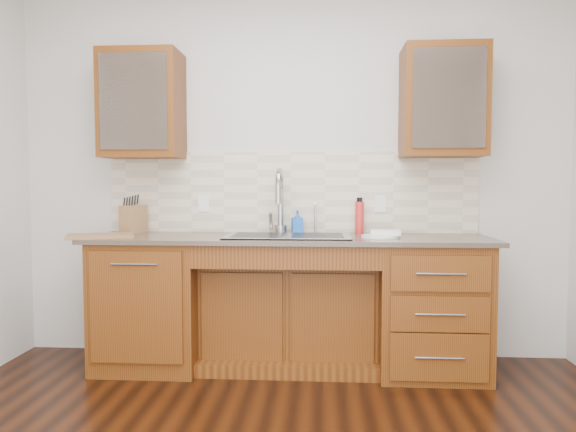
# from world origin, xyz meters

# --- Properties ---
(wall_back) EXTENTS (4.00, 0.10, 2.70)m
(wall_back) POSITION_xyz_m (0.00, 1.80, 1.35)
(wall_back) COLOR beige
(wall_back) RESTS_ON ground
(base_cabinet_left) EXTENTS (0.70, 0.62, 0.88)m
(base_cabinet_left) POSITION_xyz_m (-0.95, 1.44, 0.44)
(base_cabinet_left) COLOR #593014
(base_cabinet_left) RESTS_ON ground
(base_cabinet_center) EXTENTS (1.20, 0.44, 0.70)m
(base_cabinet_center) POSITION_xyz_m (0.00, 1.53, 0.35)
(base_cabinet_center) COLOR #593014
(base_cabinet_center) RESTS_ON ground
(base_cabinet_right) EXTENTS (0.70, 0.62, 0.88)m
(base_cabinet_right) POSITION_xyz_m (0.95, 1.44, 0.44)
(base_cabinet_right) COLOR #593014
(base_cabinet_right) RESTS_ON ground
(countertop) EXTENTS (2.70, 0.65, 0.03)m
(countertop) POSITION_xyz_m (0.00, 1.43, 0.90)
(countertop) COLOR #84705B
(countertop) RESTS_ON base_cabinet_left
(backsplash) EXTENTS (2.70, 0.02, 0.59)m
(backsplash) POSITION_xyz_m (0.00, 1.74, 1.21)
(backsplash) COLOR beige
(backsplash) RESTS_ON wall_back
(sink) EXTENTS (0.84, 0.46, 0.19)m
(sink) POSITION_xyz_m (0.00, 1.41, 0.83)
(sink) COLOR #9E9EA5
(sink) RESTS_ON countertop
(faucet) EXTENTS (0.04, 0.04, 0.40)m
(faucet) POSITION_xyz_m (-0.07, 1.64, 1.11)
(faucet) COLOR #999993
(faucet) RESTS_ON countertop
(filter_tap) EXTENTS (0.02, 0.02, 0.24)m
(filter_tap) POSITION_xyz_m (0.18, 1.65, 1.03)
(filter_tap) COLOR #999993
(filter_tap) RESTS_ON countertop
(upper_cabinet_left) EXTENTS (0.55, 0.34, 0.75)m
(upper_cabinet_left) POSITION_xyz_m (-1.05, 1.58, 1.83)
(upper_cabinet_left) COLOR #593014
(upper_cabinet_left) RESTS_ON wall_back
(upper_cabinet_right) EXTENTS (0.55, 0.34, 0.75)m
(upper_cabinet_right) POSITION_xyz_m (1.05, 1.58, 1.83)
(upper_cabinet_right) COLOR #593014
(upper_cabinet_right) RESTS_ON wall_back
(outlet_left) EXTENTS (0.08, 0.01, 0.12)m
(outlet_left) POSITION_xyz_m (-0.65, 1.73, 1.12)
(outlet_left) COLOR white
(outlet_left) RESTS_ON backsplash
(outlet_right) EXTENTS (0.08, 0.01, 0.12)m
(outlet_right) POSITION_xyz_m (0.65, 1.73, 1.12)
(outlet_right) COLOR white
(outlet_right) RESTS_ON backsplash
(soap_bottle) EXTENTS (0.09, 0.09, 0.17)m
(soap_bottle) POSITION_xyz_m (0.05, 1.65, 0.99)
(soap_bottle) COLOR blue
(soap_bottle) RESTS_ON countertop
(water_bottle) EXTENTS (0.07, 0.07, 0.23)m
(water_bottle) POSITION_xyz_m (0.50, 1.67, 1.02)
(water_bottle) COLOR red
(water_bottle) RESTS_ON countertop
(plate) EXTENTS (0.28, 0.28, 0.01)m
(plate) POSITION_xyz_m (0.61, 1.41, 0.92)
(plate) COLOR white
(plate) RESTS_ON countertop
(dish_towel) EXTENTS (0.21, 0.16, 0.03)m
(dish_towel) POSITION_xyz_m (0.65, 1.43, 0.94)
(dish_towel) COLOR beige
(dish_towel) RESTS_ON plate
(knife_block) EXTENTS (0.16, 0.21, 0.20)m
(knife_block) POSITION_xyz_m (-1.14, 1.60, 1.01)
(knife_block) COLOR #A67E2E
(knife_block) RESTS_ON countertop
(cutting_board) EXTENTS (0.50, 0.44, 0.02)m
(cutting_board) POSITION_xyz_m (-1.25, 1.29, 0.92)
(cutting_board) COLOR olive
(cutting_board) RESTS_ON countertop
(cup_left_a) EXTENTS (0.13, 0.13, 0.09)m
(cup_left_a) POSITION_xyz_m (-1.13, 1.58, 1.77)
(cup_left_a) COLOR white
(cup_left_a) RESTS_ON upper_cabinet_left
(cup_left_b) EXTENTS (0.12, 0.12, 0.08)m
(cup_left_b) POSITION_xyz_m (-0.99, 1.58, 1.77)
(cup_left_b) COLOR white
(cup_left_b) RESTS_ON upper_cabinet_left
(cup_right_a) EXTENTS (0.14, 0.14, 0.09)m
(cup_right_a) POSITION_xyz_m (1.00, 1.58, 1.77)
(cup_right_a) COLOR silver
(cup_right_a) RESTS_ON upper_cabinet_right
(cup_right_b) EXTENTS (0.11, 0.11, 0.10)m
(cup_right_b) POSITION_xyz_m (1.17, 1.58, 1.77)
(cup_right_b) COLOR white
(cup_right_b) RESTS_ON upper_cabinet_right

